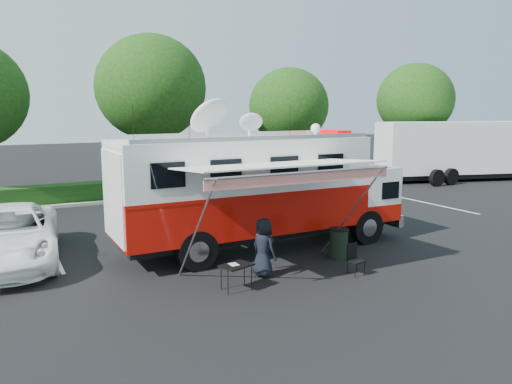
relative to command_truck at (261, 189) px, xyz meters
The scene contains 11 objects.
ground_plane 2.10m from the command_truck, ahead, with size 120.00×120.00×0.00m, color black.
back_border 13.29m from the command_truck, 84.55° to the left, with size 60.00×6.14×8.87m.
stall_lines 3.68m from the command_truck, 97.81° to the left, with size 24.12×5.50×0.01m.
command_truck is the anchor object (origin of this frame).
awning 3.23m from the command_truck, 107.43° to the right, with size 5.57×2.86×3.36m.
white_suv 8.35m from the command_truck, 164.34° to the left, with size 2.94×6.37×1.77m, color white.
person 3.60m from the command_truck, 116.72° to the right, with size 0.84×0.54×1.71m, color black.
folding_table 4.37m from the command_truck, 127.35° to the right, with size 0.98×0.82×0.71m.
folding_chair 4.15m from the command_truck, 73.21° to the right, with size 0.50×0.52×0.90m.
trash_bin 3.18m from the command_truck, 50.72° to the right, with size 0.65×0.65×0.96m.
semi_trailer 22.27m from the command_truck, 22.08° to the left, with size 12.98×6.02×3.93m.
Camera 1 is at (-8.05, -14.74, 4.77)m, focal length 35.00 mm.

